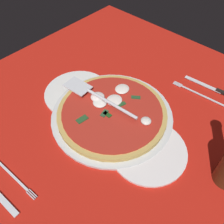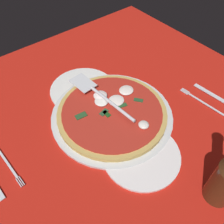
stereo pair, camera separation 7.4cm
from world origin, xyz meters
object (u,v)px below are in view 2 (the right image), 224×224
Objects in this scene: dinner_plate_left at (141,155)px; dinner_plate_right at (83,90)px; pizza at (112,112)px; place_setting_near at (215,104)px; pizza_server at (98,95)px.

dinner_plate_right is at bearing -3.83° from dinner_plate_left.
pizza is at bearing -177.27° from dinner_plate_right.
pizza is at bearing -9.89° from dinner_plate_left.
dinner_plate_left is at bearing 83.56° from place_setting_near.
dinner_plate_left is at bearing 169.30° from pizza_server.
dinner_plate_right is 9.50cm from pizza_server.
dinner_plate_left and dinner_plate_right have the same top height.
pizza is at bearing 178.23° from pizza_server.
dinner_plate_right is 44.25cm from place_setting_near.
dinner_plate_right is 0.81× the size of pizza_server.
pizza reaches higher than place_setting_near.
dinner_plate_right is 0.66× the size of pizza.
dinner_plate_left is 1.02× the size of place_setting_near.
dinner_plate_left is at bearing 176.17° from dinner_plate_right.
pizza_server is at bearing -6.33° from dinner_plate_left.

